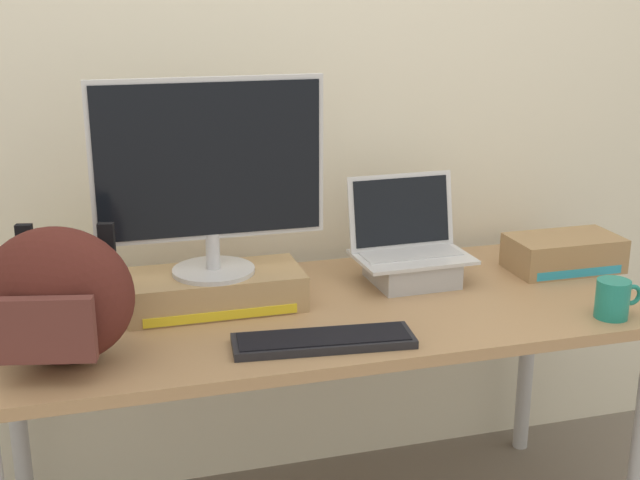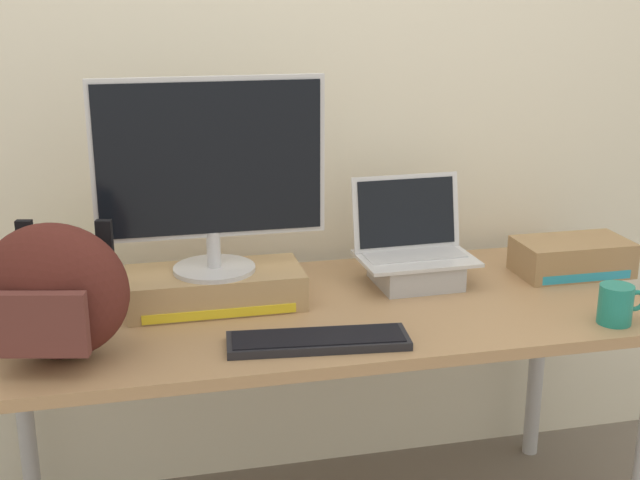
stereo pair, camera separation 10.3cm
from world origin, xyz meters
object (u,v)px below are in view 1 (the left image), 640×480
(desktop_monitor, at_px, (210,173))
(plush_toy, at_px, (61,281))
(coffee_mug, at_px, (613,299))
(cell_phone, at_px, (30,322))
(toner_box_yellow, at_px, (214,290))
(external_keyboard, at_px, (323,340))
(open_laptop, at_px, (410,260))
(toner_box_cyan, at_px, (564,253))
(messenger_backpack, at_px, (58,297))

(desktop_monitor, distance_m, plush_toy, 0.53)
(coffee_mug, xyz_separation_m, cell_phone, (-1.41, 0.35, -0.04))
(cell_phone, distance_m, plush_toy, 0.19)
(toner_box_yellow, xyz_separation_m, plush_toy, (-0.38, 0.18, -0.00))
(desktop_monitor, relative_size, external_keyboard, 1.34)
(open_laptop, relative_size, cell_phone, 2.23)
(cell_phone, height_order, plush_toy, plush_toy)
(toner_box_yellow, height_order, cell_phone, toner_box_yellow)
(toner_box_yellow, height_order, toner_box_cyan, toner_box_cyan)
(desktop_monitor, bearing_deg, toner_box_yellow, 89.86)
(desktop_monitor, bearing_deg, messenger_backpack, -146.71)
(external_keyboard, height_order, cell_phone, external_keyboard)
(desktop_monitor, relative_size, plush_toy, 6.34)
(external_keyboard, xyz_separation_m, toner_box_cyan, (0.83, 0.33, 0.04))
(toner_box_cyan, bearing_deg, messenger_backpack, -169.46)
(desktop_monitor, bearing_deg, open_laptop, 5.27)
(coffee_mug, bearing_deg, desktop_monitor, 160.09)
(plush_toy, bearing_deg, messenger_backpack, -88.95)
(cell_phone, xyz_separation_m, plush_toy, (0.07, 0.17, 0.04))
(toner_box_yellow, bearing_deg, plush_toy, 154.73)
(plush_toy, bearing_deg, coffee_mug, -21.54)
(open_laptop, bearing_deg, coffee_mug, -47.00)
(external_keyboard, bearing_deg, plush_toy, 146.11)
(open_laptop, xyz_separation_m, messenger_backpack, (-0.94, -0.29, 0.09))
(coffee_mug, bearing_deg, messenger_backpack, 175.63)
(toner_box_yellow, height_order, external_keyboard, toner_box_yellow)
(open_laptop, height_order, plush_toy, open_laptop)
(toner_box_cyan, bearing_deg, plush_toy, 173.43)
(coffee_mug, xyz_separation_m, toner_box_cyan, (0.08, 0.36, 0.00))
(desktop_monitor, distance_m, coffee_mug, 1.06)
(coffee_mug, bearing_deg, toner_box_cyan, 77.34)
(coffee_mug, distance_m, toner_box_cyan, 0.37)
(desktop_monitor, relative_size, toner_box_cyan, 1.81)
(desktop_monitor, relative_size, messenger_backpack, 1.59)
(open_laptop, bearing_deg, cell_phone, -179.48)
(messenger_backpack, bearing_deg, toner_box_cyan, 23.15)
(open_laptop, distance_m, external_keyboard, 0.51)
(cell_phone, bearing_deg, plush_toy, 71.14)
(toner_box_yellow, xyz_separation_m, toner_box_cyan, (1.03, 0.02, 0.00))
(toner_box_yellow, distance_m, messenger_backpack, 0.46)
(toner_box_yellow, distance_m, external_keyboard, 0.37)
(desktop_monitor, bearing_deg, coffee_mug, -19.52)
(cell_phone, bearing_deg, toner_box_yellow, 3.57)
(cell_phone, relative_size, plush_toy, 1.58)
(coffee_mug, distance_m, cell_phone, 1.45)
(desktop_monitor, height_order, coffee_mug, desktop_monitor)
(desktop_monitor, bearing_deg, plush_toy, 154.97)
(toner_box_yellow, bearing_deg, cell_phone, 179.18)
(plush_toy, bearing_deg, external_keyboard, -39.85)
(toner_box_yellow, relative_size, toner_box_cyan, 1.42)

